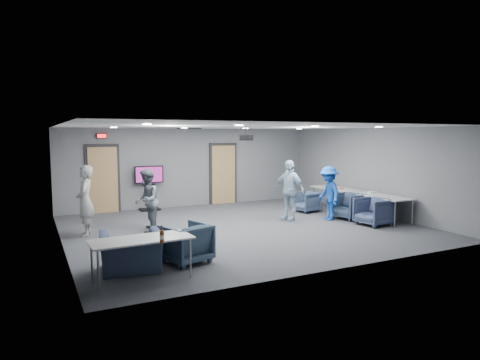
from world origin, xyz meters
name	(u,v)px	position (x,y,z in m)	size (l,w,h in m)	color
floor	(243,227)	(0.00, 0.00, 0.00)	(9.00, 9.00, 0.00)	#323439
ceiling	(243,127)	(0.00, 0.00, 2.70)	(9.00, 9.00, 0.00)	silver
wall_back	(191,167)	(0.00, 4.00, 1.35)	(9.00, 0.02, 2.70)	slate
wall_front	(341,197)	(0.00, -4.00, 1.35)	(9.00, 0.02, 2.70)	slate
wall_left	(60,187)	(-4.50, 0.00, 1.35)	(0.02, 8.00, 2.70)	slate
wall_right	(371,171)	(4.50, 0.00, 1.35)	(0.02, 8.00, 2.70)	slate
door_left	(103,180)	(-3.00, 3.95, 1.07)	(1.06, 0.17, 2.24)	black
door_right	(223,174)	(1.20, 3.95, 1.07)	(1.06, 0.17, 2.24)	black
exit_sign	(102,136)	(-3.00, 3.93, 2.45)	(0.32, 0.08, 0.16)	black
hvac_diffuser	(189,128)	(-0.50, 2.80, 2.69)	(0.60, 0.60, 0.03)	black
downlights	(243,127)	(0.00, 0.00, 2.68)	(6.18, 3.78, 0.02)	white
person_a	(85,201)	(-3.90, 0.86, 0.87)	(0.64, 0.42, 1.74)	gray
person_b	(147,200)	(-2.42, 0.69, 0.81)	(0.79, 0.61, 1.62)	#4C545B
person_c	(289,190)	(1.67, 0.32, 0.88)	(1.03, 0.43, 1.76)	#ACC8DD
person_d	(329,193)	(2.70, -0.20, 0.79)	(1.02, 0.59, 1.58)	#1946A3
chair_right_a	(306,202)	(2.90, 1.19, 0.33)	(0.69, 0.71, 0.65)	#35455D
chair_right_b	(348,206)	(3.35, -0.30, 0.38)	(0.81, 0.84, 0.76)	#34445A
chair_right_c	(373,212)	(3.35, -1.35, 0.38)	(0.81, 0.83, 0.76)	#323B57
chair_front_a	(186,243)	(-2.42, -2.34, 0.38)	(0.82, 0.84, 0.77)	#35485C
chair_front_b	(131,252)	(-3.50, -2.40, 0.35)	(1.09, 0.95, 0.71)	#34405A
table_right_a	(338,189)	(4.00, 0.99, 0.69)	(0.82, 1.96, 0.73)	#B8BBBD
table_right_b	(380,197)	(4.00, -0.91, 0.69)	(0.81, 1.95, 0.73)	#B8BBBD
table_front_left	(141,241)	(-3.44, -3.00, 0.68)	(1.74, 0.79, 0.73)	#B8BBBD
bottle_front	(162,237)	(-3.22, -3.46, 0.84)	(0.08, 0.08, 0.30)	#572E0E
bottle_right	(329,185)	(3.78, 1.18, 0.82)	(0.07, 0.07, 0.25)	#572E0E
snack_box	(340,188)	(3.99, 0.83, 0.75)	(0.17, 0.12, 0.04)	#CE5233
wrapper	(372,192)	(4.21, -0.39, 0.76)	(0.23, 0.16, 0.05)	silver
tv_stand	(149,185)	(-1.57, 3.75, 0.83)	(0.96, 0.46, 1.47)	black
projector	(246,138)	(0.51, 0.81, 2.40)	(0.49, 0.46, 0.37)	black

